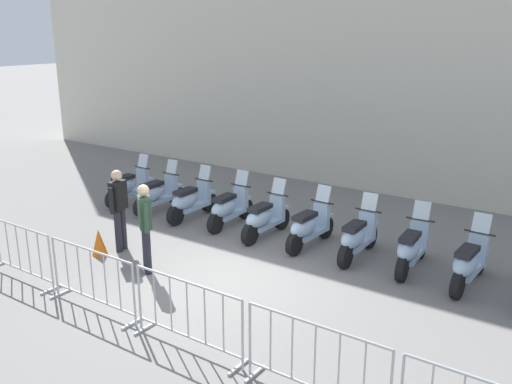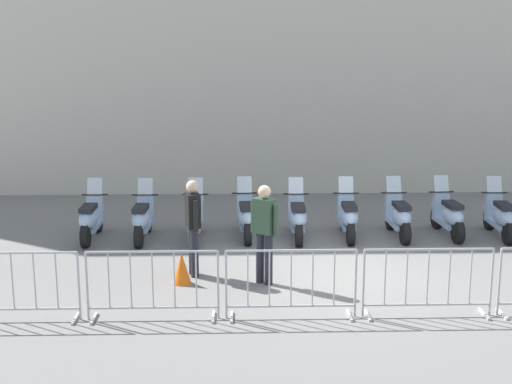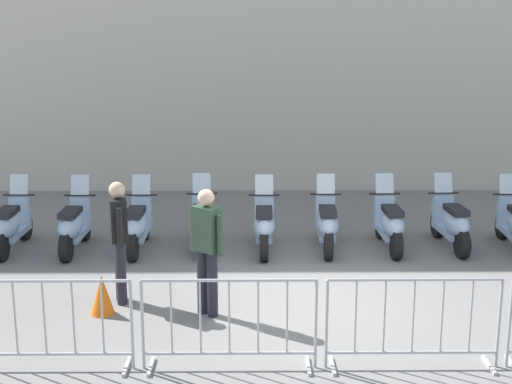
# 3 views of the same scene
# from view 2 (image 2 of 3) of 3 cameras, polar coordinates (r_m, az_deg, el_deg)

# --- Properties ---
(ground_plane) EXTENTS (120.00, 120.00, 0.00)m
(ground_plane) POSITION_cam_2_polar(r_m,az_deg,el_deg) (12.49, 6.91, -6.80)
(ground_plane) COLOR slate
(motorcycle_0) EXTENTS (0.56, 1.73, 1.24)m
(motorcycle_0) POSITION_cam_2_polar(r_m,az_deg,el_deg) (14.83, -13.61, -2.24)
(motorcycle_0) COLOR black
(motorcycle_0) RESTS_ON ground
(motorcycle_1) EXTENTS (0.57, 1.73, 1.24)m
(motorcycle_1) POSITION_cam_2_polar(r_m,az_deg,el_deg) (14.59, -9.46, -2.29)
(motorcycle_1) COLOR black
(motorcycle_1) RESTS_ON ground
(motorcycle_2) EXTENTS (0.56, 1.73, 1.24)m
(motorcycle_2) POSITION_cam_2_polar(r_m,az_deg,el_deg) (14.50, -5.17, -2.26)
(motorcycle_2) COLOR black
(motorcycle_2) RESTS_ON ground
(motorcycle_3) EXTENTS (0.56, 1.72, 1.24)m
(motorcycle_3) POSITION_cam_2_polar(r_m,az_deg,el_deg) (14.58, -0.84, -2.14)
(motorcycle_3) COLOR black
(motorcycle_3) RESTS_ON ground
(motorcycle_4) EXTENTS (0.58, 1.73, 1.24)m
(motorcycle_4) POSITION_cam_2_polar(r_m,az_deg,el_deg) (14.51, 3.46, -2.23)
(motorcycle_4) COLOR black
(motorcycle_4) RESTS_ON ground
(motorcycle_5) EXTENTS (0.61, 1.72, 1.24)m
(motorcycle_5) POSITION_cam_2_polar(r_m,az_deg,el_deg) (14.70, 7.68, -2.13)
(motorcycle_5) COLOR black
(motorcycle_5) RESTS_ON ground
(motorcycle_6) EXTENTS (0.56, 1.73, 1.24)m
(motorcycle_6) POSITION_cam_2_polar(r_m,az_deg,el_deg) (14.94, 11.82, -2.05)
(motorcycle_6) COLOR black
(motorcycle_6) RESTS_ON ground
(motorcycle_7) EXTENTS (0.56, 1.72, 1.24)m
(motorcycle_7) POSITION_cam_2_polar(r_m,az_deg,el_deg) (15.28, 15.78, -1.95)
(motorcycle_7) COLOR black
(motorcycle_7) RESTS_ON ground
(motorcycle_8) EXTENTS (0.60, 1.72, 1.24)m
(motorcycle_8) POSITION_cam_2_polar(r_m,az_deg,el_deg) (15.54, 19.71, -1.97)
(motorcycle_8) COLOR black
(motorcycle_8) RESTS_ON ground
(barrier_segment_0) EXTENTS (1.97, 0.59, 1.07)m
(barrier_segment_0) POSITION_cam_2_polar(r_m,az_deg,el_deg) (10.81, -19.59, -7.49)
(barrier_segment_0) COLOR #B2B5B7
(barrier_segment_0) RESTS_ON ground
(barrier_segment_1) EXTENTS (1.97, 0.59, 1.07)m
(barrier_segment_1) POSITION_cam_2_polar(r_m,az_deg,el_deg) (10.36, -8.59, -7.74)
(barrier_segment_1) COLOR #B2B5B7
(barrier_segment_1) RESTS_ON ground
(barrier_segment_2) EXTENTS (1.97, 0.59, 1.07)m
(barrier_segment_2) POSITION_cam_2_polar(r_m,az_deg,el_deg) (10.32, 2.93, -7.70)
(barrier_segment_2) COLOR #B2B5B7
(barrier_segment_2) RESTS_ON ground
(barrier_segment_3) EXTENTS (1.97, 0.59, 1.07)m
(barrier_segment_3) POSITION_cam_2_polar(r_m,az_deg,el_deg) (10.68, 14.10, -7.37)
(barrier_segment_3) COLOR #B2B5B7
(barrier_segment_3) RESTS_ON ground
(officer_near_row_end) EXTENTS (0.43, 0.40, 1.73)m
(officer_near_row_end) POSITION_cam_2_polar(r_m,az_deg,el_deg) (11.64, 0.70, -3.05)
(officer_near_row_end) COLOR #23232D
(officer_near_row_end) RESTS_ON ground
(officer_mid_plaza) EXTENTS (0.28, 0.54, 1.73)m
(officer_mid_plaza) POSITION_cam_2_polar(r_m,az_deg,el_deg) (12.11, -5.27, -2.52)
(officer_mid_plaza) COLOR #23232D
(officer_mid_plaza) RESTS_ON ground
(traffic_cone) EXTENTS (0.32, 0.32, 0.55)m
(traffic_cone) POSITION_cam_2_polar(r_m,az_deg,el_deg) (11.90, -6.20, -6.33)
(traffic_cone) COLOR orange
(traffic_cone) RESTS_ON ground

